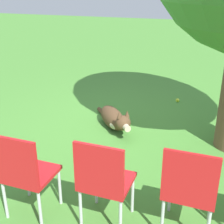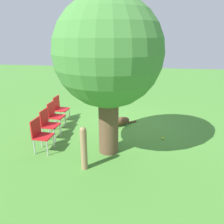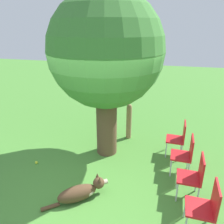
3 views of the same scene
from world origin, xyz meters
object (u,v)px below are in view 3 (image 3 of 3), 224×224
Objects in this scene: fence_post at (129,121)px; red_chair_1 at (194,175)px; red_chair_2 at (185,153)px; red_chair_0 at (206,205)px; tennis_ball at (36,162)px; red_chair_3 at (179,137)px; dog at (81,192)px; oak_tree at (106,53)px.

fence_post is 1.16× the size of red_chair_1.
fence_post reaches higher than red_chair_2.
red_chair_0 is 3.71m from tennis_ball.
red_chair_3 reaches higher than tennis_ball.
red_chair_0 is 1.00× the size of red_chair_2.
fence_post reaches higher than tennis_ball.
dog is 2.10m from red_chair_1.
red_chair_1 is at bearing -52.35° from fence_post.
fence_post is 2.58m from red_chair_1.
dog is 2.66m from fence_post.
red_chair_2 is at bearing -4.83° from dog.
oak_tree reaches higher than dog.
red_chair_1 is 0.73m from red_chair_2.
red_chair_1 is at bearing -79.10° from red_chair_0.
red_chair_2 is (-0.12, 0.72, 0.00)m from red_chair_1.
tennis_ball is at bearing -1.81° from red_chair_1.
red_chair_3 is (1.76, 2.00, 0.35)m from dog.
red_chair_3 is 3.47m from tennis_ball.
red_chair_2 is (1.86, -0.44, -1.97)m from oak_tree.
dog is 1.16× the size of red_chair_2.
red_chair_1 is at bearing -30.38° from oak_tree.
red_chair_0 is (2.10, -0.16, 0.35)m from dog.
dog is at bearing -28.06° from tennis_ball.
fence_post is at bearing 65.45° from oak_tree.
red_chair_0 is (2.10, -1.88, -1.97)m from oak_tree.
fence_post is at bearing -50.56° from red_chair_1.
red_chair_2 is 3.40m from tennis_ball.
oak_tree is 4.24× the size of red_chair_3.
red_chair_3 is at bearing -79.10° from red_chair_2.
red_chair_0 reaches higher than tennis_ball.
dog is 2.30m from red_chair_2.
red_chair_1 is 1.00× the size of red_chair_2.
dog is 2.69m from red_chair_3.
oak_tree is 2.89m from dog.
red_chair_0 is at bearing 100.90° from red_chair_2.
red_chair_3 is at bearing -24.09° from fence_post.
oak_tree is 4.24× the size of red_chair_1.
dog is 1.16× the size of red_chair_1.
red_chair_3 is (1.35, -0.60, -0.01)m from fence_post.
fence_post is at bearing -40.36° from red_chair_2.
dog is 1.16× the size of red_chair_3.
red_chair_1 is at bearing 100.90° from red_chair_3.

